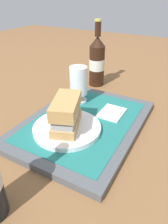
{
  "coord_description": "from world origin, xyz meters",
  "views": [
    {
      "loc": [
        -0.47,
        -0.26,
        0.37
      ],
      "look_at": [
        0.0,
        0.0,
        0.05
      ],
      "focal_mm": 33.65,
      "sensor_mm": 36.0,
      "label": 1
    }
  ],
  "objects_px": {
    "plate": "(67,128)",
    "beer_bottle": "(97,61)",
    "sandwich": "(67,112)",
    "beer_glass": "(79,83)"
  },
  "relations": [
    {
      "from": "plate",
      "to": "beer_bottle",
      "type": "height_order",
      "value": "beer_bottle"
    },
    {
      "from": "plate",
      "to": "sandwich",
      "type": "relative_size",
      "value": 1.32
    },
    {
      "from": "plate",
      "to": "sandwich",
      "type": "height_order",
      "value": "sandwich"
    },
    {
      "from": "plate",
      "to": "beer_glass",
      "type": "height_order",
      "value": "beer_glass"
    },
    {
      "from": "sandwich",
      "to": "beer_bottle",
      "type": "distance_m",
      "value": 0.39
    },
    {
      "from": "plate",
      "to": "beer_glass",
      "type": "bearing_deg",
      "value": 19.62
    },
    {
      "from": "beer_bottle",
      "to": "sandwich",
      "type": "bearing_deg",
      "value": -166.25
    },
    {
      "from": "beer_glass",
      "to": "beer_bottle",
      "type": "height_order",
      "value": "beer_bottle"
    },
    {
      "from": "beer_glass",
      "to": "plate",
      "type": "bearing_deg",
      "value": -160.38
    },
    {
      "from": "plate",
      "to": "beer_glass",
      "type": "xyz_separation_m",
      "value": [
        0.17,
        0.06,
        0.06
      ]
    }
  ]
}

